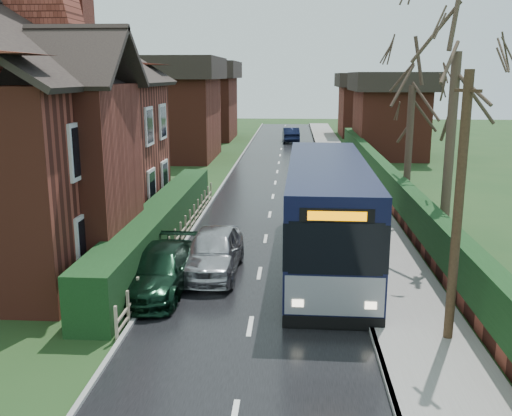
# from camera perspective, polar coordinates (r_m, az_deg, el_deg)

# --- Properties ---
(ground) EXTENTS (140.00, 140.00, 0.00)m
(ground) POSITION_cam_1_polar(r_m,az_deg,el_deg) (16.68, -0.06, -8.91)
(ground) COLOR #263F1B
(ground) RESTS_ON ground
(road) EXTENTS (6.00, 100.00, 0.02)m
(road) POSITION_cam_1_polar(r_m,az_deg,el_deg) (26.21, 1.39, -0.68)
(road) COLOR black
(road) RESTS_ON ground
(pavement) EXTENTS (2.50, 100.00, 0.14)m
(pavement) POSITION_cam_1_polar(r_m,az_deg,el_deg) (26.37, 10.65, -0.68)
(pavement) COLOR slate
(pavement) RESTS_ON ground
(kerb_right) EXTENTS (0.12, 100.00, 0.14)m
(kerb_right) POSITION_cam_1_polar(r_m,az_deg,el_deg) (26.25, 8.05, -0.65)
(kerb_right) COLOR gray
(kerb_right) RESTS_ON ground
(kerb_left) EXTENTS (0.12, 100.00, 0.10)m
(kerb_left) POSITION_cam_1_polar(r_m,az_deg,el_deg) (26.49, -5.22, -0.49)
(kerb_left) COLOR gray
(kerb_left) RESTS_ON ground
(front_hedge) EXTENTS (1.20, 16.00, 1.60)m
(front_hedge) POSITION_cam_1_polar(r_m,az_deg,el_deg) (21.71, -9.51, -1.62)
(front_hedge) COLOR black
(front_hedge) RESTS_ON ground
(picket_fence) EXTENTS (0.10, 16.00, 0.90)m
(picket_fence) POSITION_cam_1_polar(r_m,az_deg,el_deg) (21.65, -7.54, -2.56)
(picket_fence) COLOR #988A67
(picket_fence) RESTS_ON ground
(right_wall_hedge) EXTENTS (0.60, 50.00, 1.80)m
(right_wall_hedge) POSITION_cam_1_polar(r_m,az_deg,el_deg) (26.40, 14.08, 1.28)
(right_wall_hedge) COLOR maroon
(right_wall_hedge) RESTS_ON ground
(brick_house) EXTENTS (9.30, 14.60, 10.30)m
(brick_house) POSITION_cam_1_polar(r_m,az_deg,el_deg) (22.52, -22.16, 7.37)
(brick_house) COLOR maroon
(brick_house) RESTS_ON ground
(bus) EXTENTS (2.79, 11.38, 3.44)m
(bus) POSITION_cam_1_polar(r_m,az_deg,el_deg) (19.52, 7.08, -0.46)
(bus) COLOR black
(bus) RESTS_ON ground
(car_silver) EXTENTS (1.80, 4.33, 1.47)m
(car_silver) POSITION_cam_1_polar(r_m,az_deg,el_deg) (18.48, -4.31, -4.31)
(car_silver) COLOR #B4B3B8
(car_silver) RESTS_ON ground
(car_green) EXTENTS (1.97, 4.53, 1.30)m
(car_green) POSITION_cam_1_polar(r_m,az_deg,el_deg) (17.16, -9.76, -6.16)
(car_green) COLOR black
(car_green) RESTS_ON ground
(car_distant) EXTENTS (1.76, 4.36, 1.41)m
(car_distant) POSITION_cam_1_polar(r_m,az_deg,el_deg) (55.27, 3.50, 7.33)
(car_distant) COLOR black
(car_distant) RESTS_ON ground
(bus_stop_sign) EXTENTS (0.16, 0.39, 2.61)m
(bus_stop_sign) POSITION_cam_1_polar(r_m,az_deg,el_deg) (18.40, 10.41, -1.38)
(bus_stop_sign) COLOR slate
(bus_stop_sign) RESTS_ON ground
(telegraph_pole) EXTENTS (0.39, 0.78, 6.39)m
(telegraph_pole) POSITION_cam_1_polar(r_m,az_deg,el_deg) (13.76, 19.55, -0.34)
(telegraph_pole) COLOR #312315
(telegraph_pole) RESTS_ON ground
(tree_right_near) EXTENTS (4.67, 4.67, 10.09)m
(tree_right_near) POSITION_cam_1_polar(r_m,az_deg,el_deg) (21.32, 19.58, 15.84)
(tree_right_near) COLOR #3E3025
(tree_right_near) RESTS_ON ground
(tree_right_far) EXTENTS (4.32, 4.32, 8.35)m
(tree_right_far) POSITION_cam_1_polar(r_m,az_deg,el_deg) (26.25, 15.44, 12.62)
(tree_right_far) COLOR #372920
(tree_right_far) RESTS_ON ground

